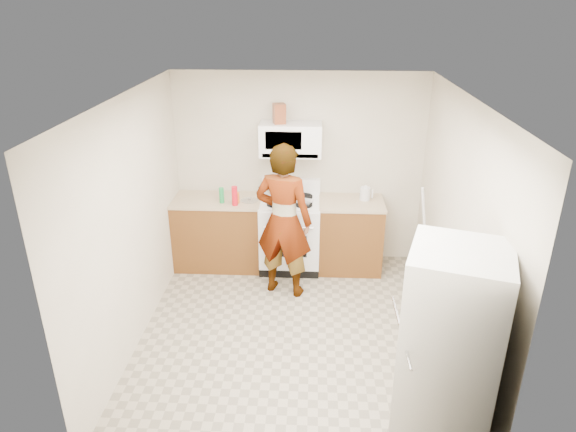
# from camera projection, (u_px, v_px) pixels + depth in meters

# --- Properties ---
(floor) EXTENTS (3.60, 3.60, 0.00)m
(floor) POSITION_uv_depth(u_px,v_px,m) (293.00, 332.00, 5.52)
(floor) COLOR gray
(floor) RESTS_ON ground
(back_wall) EXTENTS (3.20, 0.02, 2.50)m
(back_wall) POSITION_uv_depth(u_px,v_px,m) (299.00, 169.00, 6.67)
(back_wall) COLOR beige
(back_wall) RESTS_ON floor
(right_wall) EXTENTS (0.02, 3.60, 2.50)m
(right_wall) POSITION_uv_depth(u_px,v_px,m) (458.00, 230.00, 4.95)
(right_wall) COLOR beige
(right_wall) RESTS_ON floor
(cabinet_left) EXTENTS (1.12, 0.62, 0.90)m
(cabinet_left) POSITION_uv_depth(u_px,v_px,m) (219.00, 233.00, 6.76)
(cabinet_left) COLOR brown
(cabinet_left) RESTS_ON floor
(counter_left) EXTENTS (1.14, 0.64, 0.03)m
(counter_left) POSITION_uv_depth(u_px,v_px,m) (217.00, 200.00, 6.57)
(counter_left) COLOR tan
(counter_left) RESTS_ON cabinet_left
(cabinet_right) EXTENTS (0.80, 0.62, 0.90)m
(cabinet_right) POSITION_uv_depth(u_px,v_px,m) (350.00, 236.00, 6.68)
(cabinet_right) COLOR brown
(cabinet_right) RESTS_ON floor
(counter_right) EXTENTS (0.82, 0.64, 0.03)m
(counter_right) POSITION_uv_depth(u_px,v_px,m) (352.00, 203.00, 6.49)
(counter_right) COLOR tan
(counter_right) RESTS_ON cabinet_right
(gas_range) EXTENTS (0.76, 0.65, 1.13)m
(gas_range) POSITION_uv_depth(u_px,v_px,m) (290.00, 233.00, 6.69)
(gas_range) COLOR white
(gas_range) RESTS_ON floor
(microwave) EXTENTS (0.76, 0.38, 0.40)m
(microwave) POSITION_uv_depth(u_px,v_px,m) (291.00, 139.00, 6.33)
(microwave) COLOR white
(microwave) RESTS_ON back_wall
(person) EXTENTS (0.78, 0.62, 1.86)m
(person) POSITION_uv_depth(u_px,v_px,m) (284.00, 221.00, 5.93)
(person) COLOR tan
(person) RESTS_ON floor
(fridge) EXTENTS (0.87, 0.87, 1.70)m
(fridge) POSITION_uv_depth(u_px,v_px,m) (448.00, 350.00, 3.90)
(fridge) COLOR #BBBAB6
(fridge) RESTS_ON floor
(kettle) EXTENTS (0.18, 0.18, 0.16)m
(kettle) POSITION_uv_depth(u_px,v_px,m) (365.00, 194.00, 6.51)
(kettle) COLOR silver
(kettle) RESTS_ON counter_right
(jug) EXTENTS (0.17, 0.17, 0.24)m
(jug) POSITION_uv_depth(u_px,v_px,m) (279.00, 114.00, 6.18)
(jug) COLOR brown
(jug) RESTS_ON microwave
(saucepan) EXTENTS (0.21, 0.21, 0.11)m
(saucepan) POSITION_uv_depth(u_px,v_px,m) (275.00, 190.00, 6.64)
(saucepan) COLOR #BCBBC0
(saucepan) RESTS_ON gas_range
(tray) EXTENTS (0.29, 0.25, 0.05)m
(tray) POSITION_uv_depth(u_px,v_px,m) (302.00, 201.00, 6.43)
(tray) COLOR white
(tray) RESTS_ON gas_range
(bottle_spray) EXTENTS (0.08, 0.08, 0.24)m
(bottle_spray) POSITION_uv_depth(u_px,v_px,m) (235.00, 196.00, 6.32)
(bottle_spray) COLOR red
(bottle_spray) RESTS_ON counter_left
(bottle_hot_sauce) EXTENTS (0.06, 0.06, 0.14)m
(bottle_hot_sauce) POSITION_uv_depth(u_px,v_px,m) (238.00, 198.00, 6.40)
(bottle_hot_sauce) COLOR #E75819
(bottle_hot_sauce) RESTS_ON counter_left
(bottle_green_cap) EXTENTS (0.06, 0.06, 0.20)m
(bottle_green_cap) POSITION_uv_depth(u_px,v_px,m) (222.00, 195.00, 6.41)
(bottle_green_cap) COLOR #18873E
(bottle_green_cap) RESTS_ON counter_left
(pot_lid) EXTENTS (0.25, 0.25, 0.01)m
(pot_lid) POSITION_uv_depth(u_px,v_px,m) (249.00, 200.00, 6.50)
(pot_lid) COLOR silver
(pot_lid) RESTS_ON counter_left
(broom) EXTENTS (0.28, 0.18, 1.38)m
(broom) POSITION_uv_depth(u_px,v_px,m) (425.00, 241.00, 5.96)
(broom) COLOR silver
(broom) RESTS_ON floor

